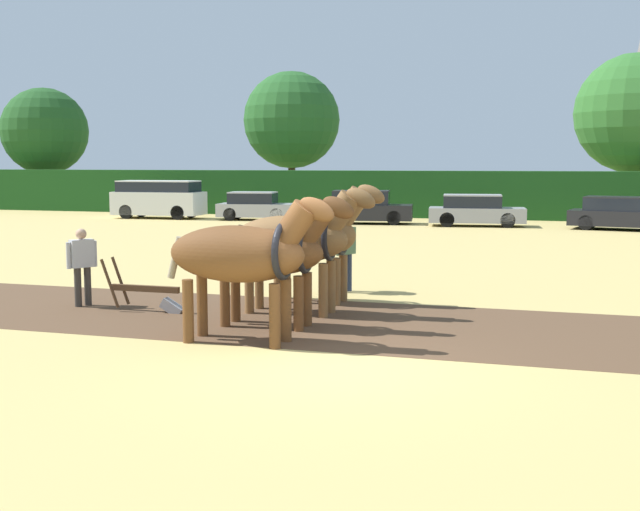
# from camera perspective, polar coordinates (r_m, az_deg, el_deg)

# --- Properties ---
(ground_plane) EXTENTS (240.00, 240.00, 0.00)m
(ground_plane) POSITION_cam_1_polar(r_m,az_deg,el_deg) (11.64, 0.82, -7.81)
(ground_plane) COLOR tan
(plowed_furrow_strip) EXTENTS (25.68, 4.54, 0.01)m
(plowed_furrow_strip) POSITION_cam_1_polar(r_m,az_deg,el_deg) (16.67, -15.54, -3.63)
(plowed_furrow_strip) COLOR brown
(plowed_furrow_strip) RESTS_ON ground
(hedgerow) EXTENTS (74.22, 1.65, 2.46)m
(hedgerow) POSITION_cam_1_polar(r_m,az_deg,el_deg) (42.44, 12.69, 4.22)
(hedgerow) COLOR #194719
(hedgerow) RESTS_ON ground
(tree_far_left) EXTENTS (5.58, 5.58, 7.72)m
(tree_far_left) POSITION_cam_1_polar(r_m,az_deg,el_deg) (55.69, -18.99, 8.35)
(tree_far_left) COLOR #4C3823
(tree_far_left) RESTS_ON ground
(tree_left) EXTENTS (5.81, 5.81, 8.35)m
(tree_left) POSITION_cam_1_polar(r_m,az_deg,el_deg) (49.04, -2.04, 9.59)
(tree_left) COLOR #423323
(tree_left) RESTS_ON ground
(tree_center_left) EXTENTS (6.21, 6.21, 8.55)m
(tree_center_left) POSITION_cam_1_polar(r_m,az_deg,el_deg) (45.39, 21.51, 9.38)
(tree_center_left) COLOR #4C3823
(tree_center_left) RESTS_ON ground
(draft_horse_lead_left) EXTENTS (2.93, 0.97, 2.45)m
(draft_horse_lead_left) POSITION_cam_1_polar(r_m,az_deg,el_deg) (12.89, -5.51, 0.07)
(draft_horse_lead_left) COLOR brown
(draft_horse_lead_left) RESTS_ON ground
(draft_horse_lead_right) EXTENTS (2.82, 0.88, 2.41)m
(draft_horse_lead_right) POSITION_cam_1_polar(r_m,az_deg,el_deg) (14.13, -3.42, 0.26)
(draft_horse_lead_right) COLOR brown
(draft_horse_lead_right) RESTS_ON ground
(draft_horse_trail_left) EXTENTS (2.97, 0.97, 2.51)m
(draft_horse_trail_left) POSITION_cam_1_polar(r_m,az_deg,el_deg) (15.36, -1.74, 1.16)
(draft_horse_trail_left) COLOR brown
(draft_horse_trail_left) RESTS_ON ground
(draft_horse_trail_right) EXTENTS (2.69, 1.01, 2.54)m
(draft_horse_trail_right) POSITION_cam_1_polar(r_m,az_deg,el_deg) (16.62, -0.28, 1.50)
(draft_horse_trail_right) COLOR brown
(draft_horse_trail_right) RESTS_ON ground
(plow) EXTENTS (1.68, 0.46, 1.13)m
(plow) POSITION_cam_1_polar(r_m,az_deg,el_deg) (16.01, -11.92, -2.79)
(plow) COLOR #4C331E
(plow) RESTS_ON ground
(farmer_at_plow) EXTENTS (0.42, 0.56, 1.58)m
(farmer_at_plow) POSITION_cam_1_polar(r_m,az_deg,el_deg) (16.88, -16.57, -0.43)
(farmer_at_plow) COLOR #38332D
(farmer_at_plow) RESTS_ON ground
(farmer_beside_team) EXTENTS (0.44, 0.64, 1.75)m
(farmer_beside_team) POSITION_cam_1_polar(r_m,az_deg,el_deg) (17.97, 1.86, 0.65)
(farmer_beside_team) COLOR #28334C
(farmer_beside_team) RESTS_ON ground
(parked_van) EXTENTS (4.73, 2.10, 1.96)m
(parked_van) POSITION_cam_1_polar(r_m,az_deg,el_deg) (42.67, -11.40, 3.98)
(parked_van) COLOR silver
(parked_van) RESTS_ON ground
(parked_car_left) EXTENTS (4.03, 2.27, 1.42)m
(parked_car_left) POSITION_cam_1_polar(r_m,az_deg,el_deg) (40.75, -4.62, 3.50)
(parked_car_left) COLOR #A8A8B2
(parked_car_left) RESTS_ON ground
(parked_car_center_left) EXTENTS (4.62, 2.39, 1.58)m
(parked_car_center_left) POSITION_cam_1_polar(r_m,az_deg,el_deg) (38.21, 3.18, 3.41)
(parked_car_center_left) COLOR black
(parked_car_center_left) RESTS_ON ground
(parked_car_center) EXTENTS (4.49, 2.24, 1.45)m
(parked_car_center) POSITION_cam_1_polar(r_m,az_deg,el_deg) (37.33, 10.99, 3.14)
(parked_car_center) COLOR #9E9EA8
(parked_car_center) RESTS_ON ground
(parked_car_center_right) EXTENTS (4.43, 2.55, 1.44)m
(parked_car_center_right) POSITION_cam_1_polar(r_m,az_deg,el_deg) (36.96, 20.48, 2.80)
(parked_car_center_right) COLOR black
(parked_car_center_right) RESTS_ON ground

